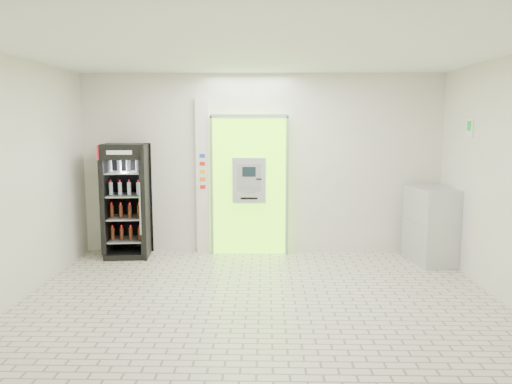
{
  "coord_description": "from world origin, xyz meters",
  "views": [
    {
      "loc": [
        0.08,
        -5.83,
        2.2
      ],
      "look_at": [
        -0.06,
        1.2,
        1.21
      ],
      "focal_mm": 35.0,
      "sensor_mm": 36.0,
      "label": 1
    }
  ],
  "objects": [
    {
      "name": "beverage_cooler",
      "position": [
        -2.2,
        2.19,
        0.89
      ],
      "size": [
        0.76,
        0.7,
        1.86
      ],
      "rotation": [
        0.0,
        0.0,
        0.1
      ],
      "color": "black",
      "rests_on": "ground"
    },
    {
      "name": "ground",
      "position": [
        0.0,
        0.0,
        0.0
      ],
      "size": [
        6.0,
        6.0,
        0.0
      ],
      "primitive_type": "plane",
      "color": "beige",
      "rests_on": "ground"
    },
    {
      "name": "pillar",
      "position": [
        -0.98,
        2.45,
        1.3
      ],
      "size": [
        0.22,
        0.11,
        2.6
      ],
      "color": "silver",
      "rests_on": "ground"
    },
    {
      "name": "steel_cabinet",
      "position": [
        2.69,
        1.9,
        0.6
      ],
      "size": [
        0.73,
        0.97,
        1.19
      ],
      "rotation": [
        0.0,
        0.0,
        0.14
      ],
      "color": "#B0B3B8",
      "rests_on": "ground"
    },
    {
      "name": "room_shell",
      "position": [
        0.0,
        0.0,
        1.84
      ],
      "size": [
        6.0,
        6.0,
        6.0
      ],
      "color": "silver",
      "rests_on": "ground"
    },
    {
      "name": "atm_assembly",
      "position": [
        -0.2,
        2.41,
        1.17
      ],
      "size": [
        1.3,
        0.24,
        2.33
      ],
      "color": "#80F813",
      "rests_on": "ground"
    },
    {
      "name": "exit_sign",
      "position": [
        2.99,
        1.4,
        2.12
      ],
      "size": [
        0.02,
        0.22,
        0.26
      ],
      "color": "white",
      "rests_on": "room_shell"
    }
  ]
}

